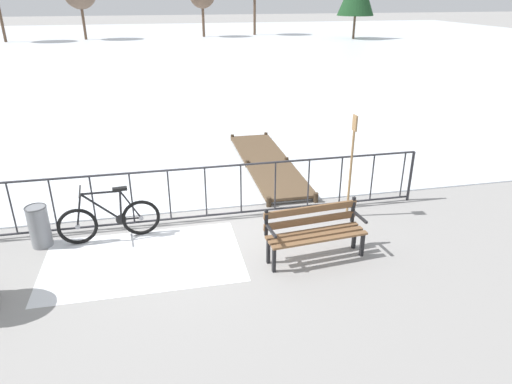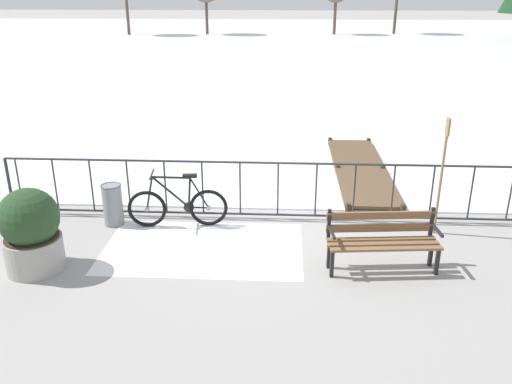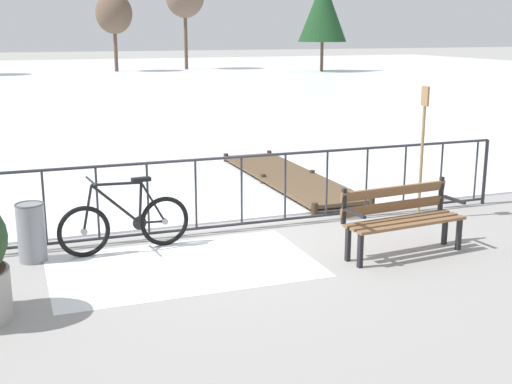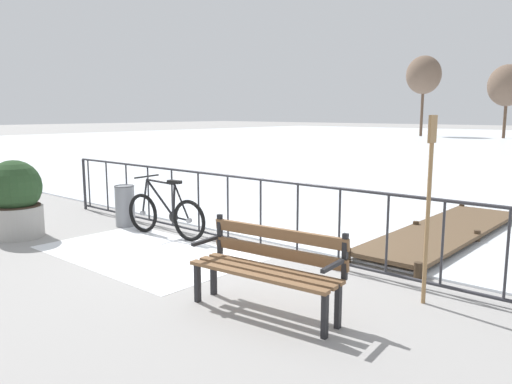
{
  "view_description": "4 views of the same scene",
  "coord_description": "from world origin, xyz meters",
  "px_view_note": "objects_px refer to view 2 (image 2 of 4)",
  "views": [
    {
      "loc": [
        -0.39,
        -7.76,
        3.98
      ],
      "look_at": [
        1.1,
        -0.86,
        0.87
      ],
      "focal_mm": 32.11,
      "sensor_mm": 36.0,
      "label": 1
    },
    {
      "loc": [
        0.42,
        -8.71,
        3.93
      ],
      "look_at": [
        -0.04,
        -0.17,
        0.57
      ],
      "focal_mm": 37.41,
      "sensor_mm": 36.0,
      "label": 2
    },
    {
      "loc": [
        -2.65,
        -8.65,
        2.78
      ],
      "look_at": [
        0.46,
        -0.25,
        0.59
      ],
      "focal_mm": 47.02,
      "sensor_mm": 36.0,
      "label": 3
    },
    {
      "loc": [
        4.96,
        -5.42,
        2.0
      ],
      "look_at": [
        0.08,
        0.19,
        0.82
      ],
      "focal_mm": 35.05,
      "sensor_mm": 36.0,
      "label": 4
    }
  ],
  "objects_px": {
    "bicycle_near_railing": "(178,206)",
    "park_bench": "(382,236)",
    "planter_with_shrub": "(31,231)",
    "trash_bin": "(113,204)",
    "oar_upright": "(442,169)"
  },
  "relations": [
    {
      "from": "bicycle_near_railing",
      "to": "park_bench",
      "type": "bearing_deg",
      "value": -21.6
    },
    {
      "from": "planter_with_shrub",
      "to": "trash_bin",
      "type": "xyz_separation_m",
      "value": [
        0.67,
        1.61,
        -0.25
      ]
    },
    {
      "from": "bicycle_near_railing",
      "to": "oar_upright",
      "type": "height_order",
      "value": "oar_upright"
    },
    {
      "from": "park_bench",
      "to": "trash_bin",
      "type": "xyz_separation_m",
      "value": [
        -4.39,
        1.3,
        -0.14
      ]
    },
    {
      "from": "bicycle_near_railing",
      "to": "trash_bin",
      "type": "bearing_deg",
      "value": 179.23
    },
    {
      "from": "bicycle_near_railing",
      "to": "planter_with_shrub",
      "type": "distance_m",
      "value": 2.43
    },
    {
      "from": "bicycle_near_railing",
      "to": "planter_with_shrub",
      "type": "bearing_deg",
      "value": -138.58
    },
    {
      "from": "park_bench",
      "to": "planter_with_shrub",
      "type": "bearing_deg",
      "value": -176.46
    },
    {
      "from": "bicycle_near_railing",
      "to": "planter_with_shrub",
      "type": "xyz_separation_m",
      "value": [
        -1.81,
        -1.6,
        0.25
      ]
    },
    {
      "from": "trash_bin",
      "to": "planter_with_shrub",
      "type": "bearing_deg",
      "value": -112.53
    },
    {
      "from": "planter_with_shrub",
      "to": "oar_upright",
      "type": "relative_size",
      "value": 0.63
    },
    {
      "from": "bicycle_near_railing",
      "to": "trash_bin",
      "type": "distance_m",
      "value": 1.14
    },
    {
      "from": "bicycle_near_railing",
      "to": "oar_upright",
      "type": "relative_size",
      "value": 0.86
    },
    {
      "from": "planter_with_shrub",
      "to": "oar_upright",
      "type": "distance_m",
      "value": 6.38
    },
    {
      "from": "park_bench",
      "to": "trash_bin",
      "type": "height_order",
      "value": "park_bench"
    }
  ]
}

